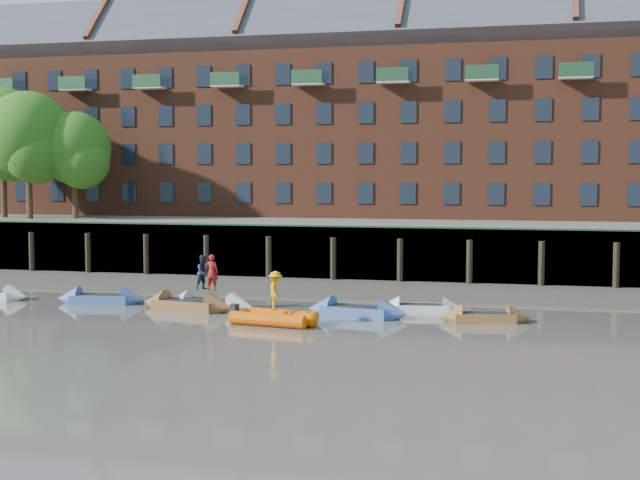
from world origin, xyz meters
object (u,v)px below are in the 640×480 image
(rowboat_1, at_px, (101,299))
(rowboat_5, at_px, (421,309))
(rib_tender, at_px, (277,318))
(rowboat_3, at_px, (210,304))
(person_rower_b, at_px, (204,272))
(person_rower_a, at_px, (212,272))
(rowboat_6, at_px, (484,317))
(rowboat_2, at_px, (187,305))
(person_rib_crew, at_px, (275,291))
(rowboat_4, at_px, (357,311))

(rowboat_1, relative_size, rowboat_5, 1.11)
(rowboat_1, height_order, rib_tender, rowboat_1)
(rowboat_3, xyz_separation_m, rib_tender, (4.27, -3.34, 0.05))
(person_rower_b, bearing_deg, person_rower_a, -72.55)
(rib_tender, bearing_deg, rowboat_6, 27.30)
(rowboat_2, height_order, person_rower_b, person_rower_b)
(rowboat_3, height_order, rowboat_6, rowboat_3)
(rib_tender, distance_m, person_rower_b, 5.98)
(rowboat_2, xyz_separation_m, rib_tender, (5.19, -2.75, 0.04))
(rowboat_3, relative_size, person_rib_crew, 2.87)
(rowboat_5, height_order, rib_tender, rowboat_5)
(rowboat_1, distance_m, rowboat_6, 18.72)
(rowboat_3, bearing_deg, rowboat_5, 18.63)
(rowboat_5, bearing_deg, rowboat_1, 175.49)
(person_rower_a, xyz_separation_m, person_rib_crew, (4.10, -3.29, -0.31))
(rib_tender, height_order, person_rower_a, person_rower_a)
(rowboat_6, bearing_deg, rib_tender, -172.89)
(rowboat_3, height_order, person_rower_a, person_rower_a)
(rib_tender, bearing_deg, person_rower_a, 151.37)
(rowboat_6, bearing_deg, rowboat_3, 166.70)
(person_rower_a, distance_m, person_rib_crew, 5.26)
(person_rower_b, bearing_deg, person_rib_crew, -91.14)
(rowboat_5, xyz_separation_m, rowboat_6, (2.97, -1.87, 0.00))
(rowboat_2, relative_size, rowboat_5, 1.21)
(rib_tender, bearing_deg, rowboat_3, 151.81)
(rowboat_3, xyz_separation_m, rowboat_4, (7.17, -0.58, 0.01))
(rowboat_5, distance_m, person_rower_a, 9.93)
(rowboat_3, xyz_separation_m, person_rower_a, (0.09, -0.02, 1.52))
(rowboat_2, relative_size, rowboat_4, 1.02)
(rowboat_4, xyz_separation_m, rowboat_6, (5.63, -0.07, -0.04))
(person_rib_crew, bearing_deg, rib_tender, -125.32)
(rowboat_1, bearing_deg, person_rib_crew, -29.45)
(rowboat_4, distance_m, person_rower_b, 7.72)
(rowboat_5, bearing_deg, person_rower_a, 179.95)
(person_rower_b, distance_m, person_rib_crew, 5.73)
(rib_tender, height_order, person_rib_crew, person_rib_crew)
(rowboat_1, distance_m, rowboat_5, 15.74)
(rowboat_5, bearing_deg, person_rower_b, 178.75)
(rowboat_1, distance_m, person_rower_a, 6.20)
(rowboat_4, height_order, person_rib_crew, person_rib_crew)
(person_rower_a, relative_size, person_rib_crew, 1.03)
(rowboat_5, xyz_separation_m, person_rower_a, (-9.73, -1.24, 1.55))
(person_rower_a, height_order, person_rower_b, person_rower_a)
(person_rower_a, bearing_deg, rib_tender, 138.77)
(rowboat_5, xyz_separation_m, person_rib_crew, (-5.63, -4.52, 1.24))
(rowboat_2, bearing_deg, rowboat_6, 9.51)
(rowboat_6, relative_size, rib_tender, 1.07)
(rowboat_2, relative_size, person_rower_a, 2.92)
(rowboat_5, height_order, person_rower_b, person_rower_b)
(rowboat_1, distance_m, rowboat_4, 13.10)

